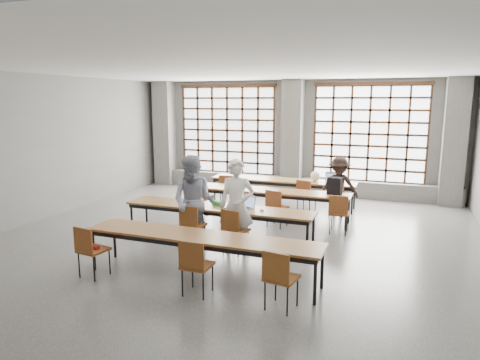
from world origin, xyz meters
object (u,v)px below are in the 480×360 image
object	(u,v)px
chair_near_mid	(195,262)
laptop_back	(332,180)
chair_back_left	(227,187)
chair_back_right	(337,195)
desk_row_c	(218,210)
chair_mid_centre	(276,205)
desk_row_b	(268,192)
phone	(224,208)
chair_mid_left	(198,198)
chair_near_left	(90,246)
plastic_bag	(315,176)
student_back	(339,186)
desk_row_d	(201,239)
chair_back_mid	(305,193)
green_box	(218,203)
mouse	(262,210)
chair_front_left	(191,222)
student_male	(237,206)
laptop_front	(246,205)
chair_mid_right	(339,210)
chair_near_right	(279,274)
chair_front_right	(233,227)
red_pouch	(93,247)
backpack	(335,186)
desk_row_a	(282,182)

from	to	relation	value
chair_near_mid	laptop_back	xyz separation A→B (m)	(1.09, 6.00, 0.25)
chair_back_left	chair_back_right	size ratio (longest dim) A/B	1.00
desk_row_c	chair_mid_centre	xyz separation A→B (m)	(0.85, 1.33, -0.13)
desk_row_b	laptop_back	world-z (taller)	laptop_back
phone	chair_mid_left	bearing A→B (deg)	132.02
chair_near_left	plastic_bag	world-z (taller)	plastic_bag
student_back	desk_row_d	bearing A→B (deg)	-120.75
chair_back_mid	green_box	size ratio (longest dim) A/B	3.52
mouse	plastic_bag	bearing A→B (deg)	83.55
desk_row_d	chair_front_left	distance (m)	1.46
laptop_back	phone	distance (m)	3.97
chair_back_left	green_box	distance (m)	2.86
student_male	laptop_front	bearing A→B (deg)	77.49
student_back	plastic_bag	size ratio (longest dim) A/B	5.19
chair_mid_left	plastic_bag	size ratio (longest dim) A/B	3.08
student_male	green_box	distance (m)	0.88
student_back	chair_near_left	bearing A→B (deg)	-133.90
desk_row_b	chair_mid_right	distance (m)	1.91
laptop_front	plastic_bag	size ratio (longest dim) A/B	1.62
chair_near_right	chair_mid_right	bearing A→B (deg)	85.69
chair_mid_right	laptop_front	bearing A→B (deg)	-144.02
chair_mid_left	chair_near_right	size ratio (longest dim) A/B	1.00
chair_near_left	chair_back_right	bearing A→B (deg)	58.37
laptop_front	chair_near_mid	bearing A→B (deg)	-87.39
chair_front_right	red_pouch	xyz separation A→B (m)	(-1.78, -1.77, -0.04)
red_pouch	backpack	bearing A→B (deg)	53.40
laptop_back	desk_row_a	bearing A→B (deg)	-175.35
chair_near_right	student_back	bearing A→B (deg)	89.35
chair_mid_centre	phone	size ratio (longest dim) A/B	6.77
chair_back_right	chair_mid_left	xyz separation A→B (m)	(-3.14, -1.46, 0.00)
chair_mid_left	chair_near_right	xyz separation A→B (m)	(3.09, -3.81, 0.00)
chair_back_right	chair_mid_centre	distance (m)	1.88
desk_row_d	phone	bearing A→B (deg)	100.28
desk_row_b	student_male	bearing A→B (deg)	-86.89
laptop_front	student_male	bearing A→B (deg)	-88.08
chair_back_mid	chair_front_right	distance (m)	3.48
chair_mid_right	chair_front_right	xyz separation A→B (m)	(-1.69, -1.96, 0.00)
desk_row_d	chair_mid_left	xyz separation A→B (m)	(-1.61, 3.18, -0.13)
student_back	desk_row_a	bearing A→B (deg)	149.89
desk_row_c	laptop_back	bearing A→B (deg)	63.17
chair_back_left	plastic_bag	bearing A→B (deg)	16.51
chair_mid_right	laptop_front	size ratio (longest dim) A/B	1.90
red_pouch	laptop_front	bearing A→B (deg)	54.47
chair_near_mid	red_pouch	xyz separation A→B (m)	(-1.90, 0.08, -0.04)
desk_row_d	laptop_front	bearing A→B (deg)	87.55
desk_row_c	backpack	size ratio (longest dim) A/B	10.00
chair_front_left	chair_near_left	xyz separation A→B (m)	(-0.91, -1.85, 0.00)
desk_row_b	red_pouch	bearing A→B (deg)	-110.99
chair_back_right	laptop_back	bearing A→B (deg)	108.37
chair_near_right	student_male	world-z (taller)	student_male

